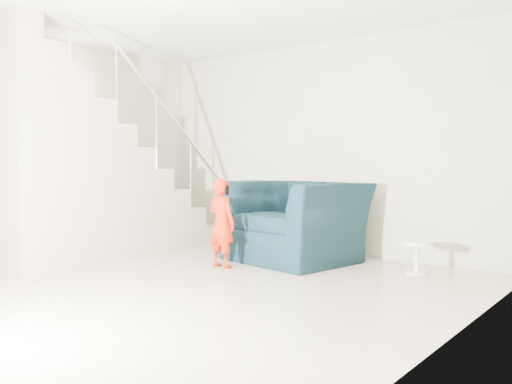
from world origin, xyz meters
The scene contains 11 objects.
floor centered at (0.00, 0.00, 0.00)m, with size 5.50×5.50×0.00m, color gray.
back_wall centered at (0.00, 2.75, 1.35)m, with size 5.00×5.00×0.00m, color #A7A288.
left_wall centered at (-2.50, 0.00, 1.35)m, with size 5.50×5.50×0.00m, color #A7A288.
right_wall centered at (2.50, 0.00, 1.35)m, with size 5.50×5.50×0.00m, color #A7A288.
armchair centered at (0.09, 2.04, 0.47)m, with size 1.44×1.26×0.94m, color black.
toddler centered at (-0.30, 1.16, 0.49)m, with size 0.36×0.24×0.98m, color #A62A05.
side_table centered at (1.53, 2.15, 0.23)m, with size 0.34×0.34×0.34m.
staircase centered at (-2.00, 0.55, 0.95)m, with size 1.02×3.03×3.62m.
cushion centered at (0.05, 2.39, 0.71)m, with size 0.44×0.13×0.42m, color black.
throw centered at (-0.49, 2.10, 0.59)m, with size 0.05×0.47×0.53m, color black.
phone centered at (-0.22, 1.15, 0.86)m, with size 0.02×0.05×0.10m, color black.
Camera 1 is at (3.63, -3.30, 1.15)m, focal length 38.00 mm.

